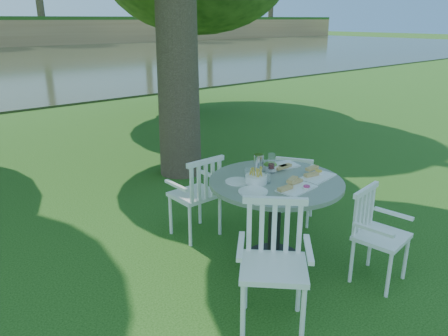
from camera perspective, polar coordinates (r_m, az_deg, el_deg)
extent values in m
plane|color=#123B0C|center=(4.71, 1.59, -10.44)|extent=(140.00, 140.00, 0.00)
cylinder|color=black|center=(4.53, 6.42, -11.60)|extent=(0.56, 0.56, 0.04)
cylinder|color=black|center=(4.33, 6.62, -6.93)|extent=(0.12, 0.12, 0.78)
cylinder|color=slate|center=(4.17, 6.83, -1.85)|extent=(1.28, 1.28, 0.04)
cylinder|color=white|center=(5.44, 11.34, -4.21)|extent=(0.03, 0.03, 0.41)
cylinder|color=white|center=(5.49, 7.55, -3.80)|extent=(0.03, 0.03, 0.41)
cylinder|color=white|center=(5.14, 10.88, -5.60)|extent=(0.03, 0.03, 0.41)
cylinder|color=white|center=(5.19, 6.87, -5.14)|extent=(0.03, 0.03, 0.41)
cube|color=white|center=(5.23, 9.29, -2.42)|extent=(0.55, 0.56, 0.04)
cube|color=white|center=(4.99, 9.07, -1.10)|extent=(0.26, 0.38, 0.42)
cylinder|color=white|center=(5.16, -3.19, -4.89)|extent=(0.04, 0.04, 0.46)
cylinder|color=white|center=(4.94, -6.99, -6.10)|extent=(0.04, 0.04, 0.46)
cylinder|color=white|center=(4.89, -0.55, -6.23)|extent=(0.04, 0.04, 0.46)
cylinder|color=white|center=(4.67, -4.46, -7.60)|extent=(0.04, 0.04, 0.46)
cube|color=white|center=(4.81, -3.85, -3.46)|extent=(0.48, 0.43, 0.04)
cube|color=white|center=(4.58, -2.38, -1.72)|extent=(0.47, 0.04, 0.47)
cylinder|color=white|center=(3.41, 2.48, -18.35)|extent=(0.04, 0.04, 0.49)
cylinder|color=white|center=(3.42, 10.26, -18.50)|extent=(0.04, 0.04, 0.49)
cylinder|color=white|center=(3.73, 2.79, -14.68)|extent=(0.04, 0.04, 0.49)
cylinder|color=white|center=(3.74, 9.76, -14.83)|extent=(0.04, 0.04, 0.49)
cube|color=white|center=(3.42, 6.49, -12.86)|extent=(0.68, 0.68, 0.04)
cube|color=white|center=(3.50, 6.57, -7.74)|extent=(0.39, 0.39, 0.51)
cylinder|color=white|center=(4.12, 20.71, -12.97)|extent=(0.03, 0.03, 0.43)
cylinder|color=white|center=(4.44, 22.62, -10.81)|extent=(0.03, 0.03, 0.43)
cylinder|color=white|center=(4.23, 16.33, -11.60)|extent=(0.03, 0.03, 0.43)
cylinder|color=white|center=(4.54, 18.53, -9.61)|extent=(0.03, 0.03, 0.43)
cube|color=white|center=(4.22, 19.91, -8.45)|extent=(0.49, 0.46, 0.04)
cube|color=white|center=(4.20, 17.82, -5.30)|extent=(0.44, 0.10, 0.44)
cube|color=white|center=(3.97, 9.44, -2.66)|extent=(0.38, 0.25, 0.01)
cube|color=white|center=(4.29, 12.11, -1.16)|extent=(0.39, 0.26, 0.01)
cube|color=white|center=(4.55, 7.21, 0.27)|extent=(0.44, 0.31, 0.02)
cylinder|color=white|center=(3.86, 3.81, -3.07)|extent=(0.26, 0.26, 0.01)
cylinder|color=white|center=(4.09, 1.74, -1.76)|extent=(0.23, 0.23, 0.01)
cylinder|color=white|center=(4.06, 4.22, -1.46)|extent=(0.20, 0.20, 0.08)
cylinder|color=white|center=(4.43, 6.06, 0.09)|extent=(0.16, 0.16, 0.05)
cylinder|color=silver|center=(4.30, 4.53, 0.54)|extent=(0.10, 0.10, 0.20)
cylinder|color=white|center=(4.33, 6.22, 0.61)|extent=(0.07, 0.07, 0.20)
cylinder|color=white|center=(4.11, 3.18, -0.87)|extent=(0.07, 0.07, 0.12)
cylinder|color=white|center=(4.06, 5.68, -1.35)|extent=(0.06, 0.06, 0.10)
cylinder|color=white|center=(3.97, 10.73, -2.64)|extent=(0.07, 0.07, 0.03)
cylinder|color=white|center=(4.37, 12.25, -0.66)|extent=(0.08, 0.08, 0.03)
cylinder|color=white|center=(4.54, 11.53, 0.07)|extent=(0.06, 0.06, 0.03)
cylinder|color=white|center=(3.62, 4.39, -4.52)|extent=(0.07, 0.07, 0.03)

